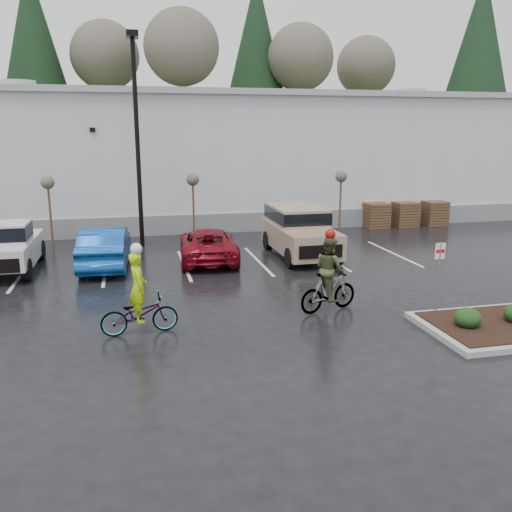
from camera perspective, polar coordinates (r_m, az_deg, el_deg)
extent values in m
plane|color=black|center=(14.52, 5.68, -7.94)|extent=(120.00, 120.00, 0.00)
cube|color=silver|center=(35.12, -5.97, 10.32)|extent=(60.00, 15.00, 7.00)
cube|color=slate|center=(28.01, -3.84, 3.47)|extent=(60.00, 0.12, 1.00)
cube|color=#999B9E|center=(35.13, -6.11, 16.11)|extent=(60.50, 15.50, 0.30)
cube|color=#2F441C|center=(58.01, -8.93, 10.85)|extent=(80.00, 25.00, 6.00)
cylinder|color=black|center=(24.81, -12.36, 11.24)|extent=(0.20, 0.20, 9.00)
cube|color=black|center=(25.10, -12.91, 21.78)|extent=(0.50, 1.00, 0.25)
cylinder|color=#482D1D|center=(26.32, -20.82, 3.99)|extent=(0.10, 0.10, 2.80)
sphere|color=#4C453D|center=(26.14, -21.09, 7.23)|extent=(0.60, 0.60, 0.60)
cylinder|color=#482D1D|center=(26.24, -6.59, 4.74)|extent=(0.10, 0.10, 2.80)
sphere|color=#4C453D|center=(26.07, -6.68, 8.00)|extent=(0.60, 0.60, 0.60)
cylinder|color=#482D1D|center=(28.10, 8.84, 5.23)|extent=(0.10, 0.10, 2.80)
sphere|color=#4C453D|center=(27.93, 8.95, 8.28)|extent=(0.60, 0.60, 0.60)
cube|color=#482D1D|center=(30.11, 12.51, 4.20)|extent=(1.20, 1.20, 1.35)
cube|color=#482D1D|center=(30.88, 15.37, 4.26)|extent=(1.20, 1.20, 1.35)
cube|color=#482D1D|center=(31.77, 18.24, 4.31)|extent=(1.20, 1.20, 1.35)
ellipsoid|color=#133715|center=(15.29, 21.39, -6.07)|extent=(0.70, 0.70, 0.52)
cylinder|color=gray|center=(15.94, 18.60, -2.49)|extent=(0.05, 0.05, 2.20)
cube|color=white|center=(15.74, 18.82, 0.49)|extent=(0.30, 0.02, 0.45)
cube|color=red|center=(15.73, 18.84, 0.49)|extent=(0.26, 0.02, 0.10)
imported|color=navy|center=(21.68, -15.59, 0.93)|extent=(1.94, 4.91, 1.59)
imported|color=maroon|center=(22.05, -5.07, 1.22)|extent=(2.61, 4.96, 1.33)
imported|color=#3F3F44|center=(14.49, -12.16, -6.02)|extent=(2.06, 0.90, 1.05)
imported|color=#A4D00B|center=(14.26, -12.30, -3.20)|extent=(0.51, 0.71, 1.83)
sphere|color=silver|center=(14.02, -12.50, 0.73)|extent=(0.30, 0.30, 0.30)
imported|color=#3F3F44|center=(16.01, 7.64, -3.73)|extent=(1.97, 1.09, 1.18)
imported|color=#3A4324|center=(15.83, 7.71, -1.34)|extent=(0.74, 1.01, 1.86)
sphere|color=#990C0C|center=(15.60, 7.83, 2.30)|extent=(0.31, 0.31, 0.31)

